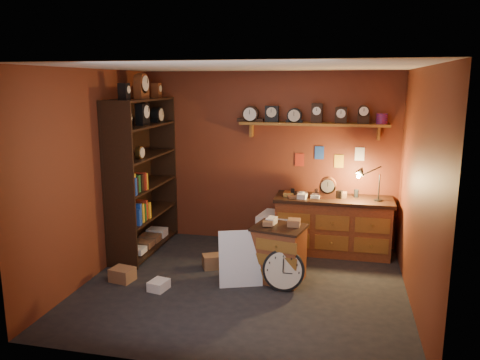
% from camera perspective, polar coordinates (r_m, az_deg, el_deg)
% --- Properties ---
extents(floor, '(4.00, 4.00, 0.00)m').
position_cam_1_polar(floor, '(6.08, 0.43, -12.77)').
color(floor, black).
rests_on(floor, ground).
extents(room_shell, '(4.02, 3.62, 2.71)m').
position_cam_1_polar(room_shell, '(5.68, 1.14, 3.65)').
color(room_shell, maroon).
rests_on(room_shell, ground).
extents(shelving_unit, '(0.47, 1.60, 2.58)m').
position_cam_1_polar(shelving_unit, '(7.15, -12.02, 1.28)').
color(shelving_unit, black).
rests_on(shelving_unit, ground).
extents(workbench, '(1.73, 0.66, 1.36)m').
position_cam_1_polar(workbench, '(7.18, 11.25, -5.05)').
color(workbench, brown).
rests_on(workbench, ground).
extents(low_cabinet, '(0.74, 0.66, 0.82)m').
position_cam_1_polar(low_cabinet, '(6.12, 4.75, -8.61)').
color(low_cabinet, brown).
rests_on(low_cabinet, ground).
extents(big_round_clock, '(0.52, 0.17, 0.52)m').
position_cam_1_polar(big_round_clock, '(5.90, 5.32, -10.88)').
color(big_round_clock, black).
rests_on(big_round_clock, ground).
extents(white_panel, '(0.57, 0.33, 0.72)m').
position_cam_1_polar(white_panel, '(6.10, 0.07, -12.66)').
color(white_panel, silver).
rests_on(white_panel, ground).
extents(mini_fridge, '(0.63, 0.64, 0.57)m').
position_cam_1_polar(mini_fridge, '(7.21, 4.65, -6.35)').
color(mini_fridge, silver).
rests_on(mini_fridge, ground).
extents(floor_box_a, '(0.32, 0.28, 0.17)m').
position_cam_1_polar(floor_box_a, '(6.37, -14.13, -11.10)').
color(floor_box_a, brown).
rests_on(floor_box_a, ground).
extents(floor_box_b, '(0.24, 0.28, 0.12)m').
position_cam_1_polar(floor_box_b, '(6.03, -9.88, -12.52)').
color(floor_box_b, white).
rests_on(floor_box_b, ground).
extents(floor_box_c, '(0.32, 0.30, 0.19)m').
position_cam_1_polar(floor_box_c, '(6.59, -3.41, -9.88)').
color(floor_box_c, brown).
rests_on(floor_box_c, ground).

